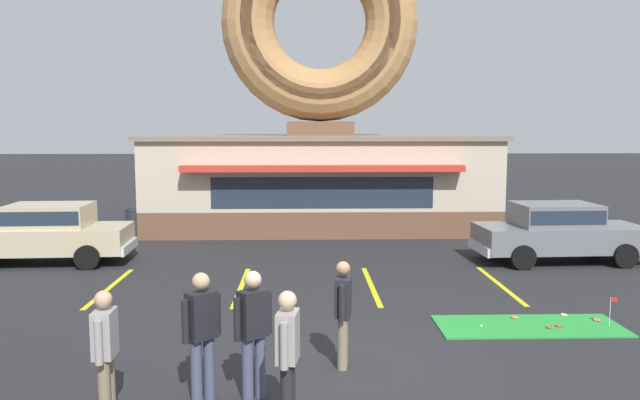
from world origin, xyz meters
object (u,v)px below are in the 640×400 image
at_px(car_grey, 558,230).
at_px(pedestrian_blue_sweater_man, 202,330).
at_px(pedestrian_leather_jacket_man, 288,352).
at_px(pedestrian_beanie_man, 253,328).
at_px(pedestrian_clipboard_woman, 105,349).
at_px(car_champagne, 46,231).
at_px(pedestrian_hooded_kid, 343,309).
at_px(trash_bin, 135,224).
at_px(golf_ball, 481,326).
at_px(putting_flag_pin, 612,305).

height_order(car_grey, pedestrian_blue_sweater_man, pedestrian_blue_sweater_man).
xyz_separation_m(pedestrian_leather_jacket_man, pedestrian_beanie_man, (-0.48, 0.82, 0.03)).
distance_m(pedestrian_leather_jacket_man, pedestrian_clipboard_woman, 2.28).
distance_m(pedestrian_blue_sweater_man, pedestrian_clipboard_woman, 1.22).
distance_m(pedestrian_clipboard_woman, pedestrian_beanie_man, 1.87).
relative_size(car_champagne, pedestrian_blue_sweater_man, 2.65).
height_order(car_champagne, pedestrian_leather_jacket_man, pedestrian_leather_jacket_man).
height_order(car_champagne, pedestrian_hooded_kid, pedestrian_hooded_kid).
xyz_separation_m(pedestrian_blue_sweater_man, pedestrian_leather_jacket_man, (1.15, -0.77, -0.03)).
xyz_separation_m(pedestrian_blue_sweater_man, pedestrian_beanie_man, (0.67, 0.05, 0.00)).
bearing_deg(trash_bin, car_champagne, -110.65).
distance_m(golf_ball, pedestrian_clipboard_woman, 6.66).
distance_m(pedestrian_leather_jacket_man, pedestrian_beanie_man, 0.95).
distance_m(putting_flag_pin, car_grey, 5.83).
distance_m(pedestrian_blue_sweater_man, pedestrian_leather_jacket_man, 1.39).
bearing_deg(golf_ball, putting_flag_pin, -0.58).
bearing_deg(golf_ball, pedestrian_beanie_man, -144.06).
xyz_separation_m(golf_ball, pedestrian_clipboard_woman, (-5.69, -3.37, 0.86)).
xyz_separation_m(golf_ball, pedestrian_hooded_kid, (-2.63, -1.74, 0.86)).
height_order(pedestrian_leather_jacket_man, trash_bin, pedestrian_leather_jacket_man).
relative_size(car_grey, car_champagne, 1.00).
relative_size(car_champagne, pedestrian_beanie_man, 2.64).
xyz_separation_m(pedestrian_hooded_kid, pedestrian_leather_jacket_man, (-0.79, -1.91, 0.04)).
bearing_deg(pedestrian_blue_sweater_man, pedestrian_leather_jacket_man, -33.89).
bearing_deg(putting_flag_pin, car_champagne, 154.93).
xyz_separation_m(putting_flag_pin, trash_bin, (-11.14, 9.50, 0.06)).
bearing_deg(putting_flag_pin, pedestrian_clipboard_woman, -157.46).
bearing_deg(car_champagne, pedestrian_leather_jacket_man, -54.67).
bearing_deg(pedestrian_blue_sweater_man, pedestrian_clipboard_woman, -156.05).
distance_m(pedestrian_blue_sweater_man, trash_bin, 13.05).
bearing_deg(pedestrian_leather_jacket_man, car_champagne, 125.33).
relative_size(pedestrian_leather_jacket_man, trash_bin, 1.74).
bearing_deg(car_grey, putting_flag_pin, -103.06).
bearing_deg(pedestrian_beanie_man, car_grey, 48.11).
bearing_deg(car_grey, car_champagne, 179.19).
bearing_deg(pedestrian_leather_jacket_man, trash_bin, 112.17).
height_order(car_grey, pedestrian_clipboard_woman, pedestrian_clipboard_woman).
distance_m(putting_flag_pin, pedestrian_clipboard_woman, 8.74).
height_order(golf_ball, car_grey, car_grey).
bearing_deg(pedestrian_hooded_kid, car_grey, 49.40).
height_order(pedestrian_hooded_kid, pedestrian_leather_jacket_man, pedestrian_leather_jacket_man).
height_order(pedestrian_blue_sweater_man, pedestrian_leather_jacket_man, pedestrian_blue_sweater_man).
height_order(car_champagne, pedestrian_beanie_man, pedestrian_beanie_man).
bearing_deg(car_champagne, car_grey, -0.81).
height_order(pedestrian_blue_sweater_man, pedestrian_beanie_man, pedestrian_beanie_man).
xyz_separation_m(pedestrian_leather_jacket_man, trash_bin, (-5.35, 13.12, -0.45)).
bearing_deg(pedestrian_clipboard_woman, golf_ball, 30.66).
relative_size(pedestrian_hooded_kid, pedestrian_leather_jacket_man, 0.96).
distance_m(golf_ball, car_grey, 6.79).
distance_m(putting_flag_pin, pedestrian_leather_jacket_man, 6.86).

